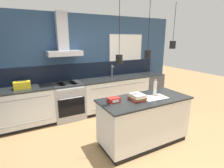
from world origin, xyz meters
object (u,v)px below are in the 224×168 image
(oven_range, at_px, (68,101))
(book_stack, at_px, (137,97))
(yellow_toolbox, at_px, (22,85))
(red_supply_box, at_px, (114,100))
(dishwasher, at_px, (150,87))
(bottle_on_island, at_px, (155,88))

(oven_range, bearing_deg, book_stack, -65.95)
(yellow_toolbox, bearing_deg, red_supply_box, -51.09)
(oven_range, xyz_separation_m, book_stack, (0.80, -1.79, 0.51))
(dishwasher, xyz_separation_m, bottle_on_island, (-1.37, -1.74, 0.60))
(bottle_on_island, height_order, red_supply_box, bottle_on_island)
(dishwasher, relative_size, yellow_toolbox, 2.68)
(dishwasher, relative_size, bottle_on_island, 2.66)
(dishwasher, bearing_deg, bottle_on_island, -128.33)
(bottle_on_island, distance_m, red_supply_box, 0.89)
(book_stack, bearing_deg, red_supply_box, 166.43)
(dishwasher, distance_m, book_stack, 2.62)
(book_stack, distance_m, red_supply_box, 0.43)
(red_supply_box, bearing_deg, bottle_on_island, -2.75)
(oven_range, bearing_deg, dishwasher, 0.09)
(bottle_on_island, relative_size, book_stack, 1.04)
(red_supply_box, bearing_deg, dishwasher, 36.87)
(book_stack, bearing_deg, yellow_toolbox, 134.86)
(oven_range, xyz_separation_m, red_supply_box, (0.38, -1.69, 0.49))
(yellow_toolbox, bearing_deg, bottle_on_island, -37.62)
(dishwasher, relative_size, book_stack, 2.75)
(oven_range, height_order, yellow_toolbox, yellow_toolbox)
(dishwasher, height_order, bottle_on_island, bottle_on_island)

